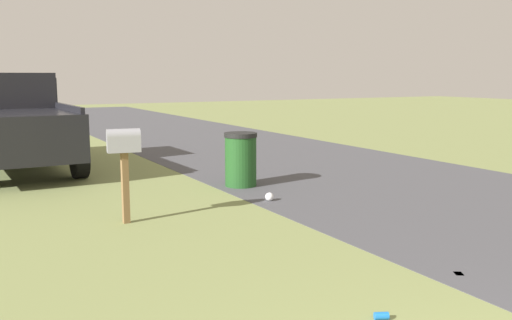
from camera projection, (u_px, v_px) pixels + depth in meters
name	position (u px, v px, depth m)	size (l,w,h in m)	color
road_asphalt	(441.00, 197.00, 9.45)	(60.00, 6.04, 0.01)	#47474C
mailbox	(124.00, 149.00, 7.66)	(0.27, 0.47, 1.32)	brown
pickup_truck	(11.00, 118.00, 12.28)	(5.52, 2.33, 2.09)	black
trash_bin	(241.00, 159.00, 10.35)	(0.61, 0.61, 0.99)	#1E4C1E
litter_bag_near_hydrant	(269.00, 197.00, 9.17)	(0.14, 0.14, 0.14)	silver
litter_can_by_mailbox	(381.00, 316.00, 4.71)	(0.07, 0.07, 0.12)	blue
litter_wrapper_midfield_b	(459.00, 273.00, 5.80)	(0.12, 0.08, 0.01)	silver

